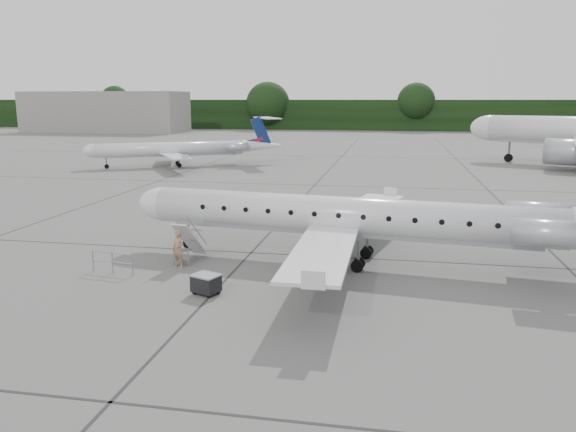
# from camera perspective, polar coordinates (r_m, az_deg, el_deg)

# --- Properties ---
(ground) EXTENTS (320.00, 320.00, 0.00)m
(ground) POSITION_cam_1_polar(r_m,az_deg,el_deg) (24.20, 5.90, -7.83)
(ground) COLOR #5E5E5C
(ground) RESTS_ON ground
(treeline) EXTENTS (260.00, 4.00, 8.00)m
(treeline) POSITION_cam_1_polar(r_m,az_deg,el_deg) (152.81, 10.13, 10.05)
(treeline) COLOR black
(treeline) RESTS_ON ground
(terminal_building) EXTENTS (40.00, 14.00, 10.00)m
(terminal_building) POSITION_cam_1_polar(r_m,az_deg,el_deg) (150.93, -18.04, 10.03)
(terminal_building) COLOR gray
(terminal_building) RESTS_ON ground
(main_regional_jet) EXTENTS (28.26, 21.93, 6.69)m
(main_regional_jet) POSITION_cam_1_polar(r_m,az_deg,el_deg) (27.88, 5.87, 1.91)
(main_regional_jet) COLOR silver
(main_regional_jet) RESTS_ON ground
(airstair) EXTENTS (1.11, 2.25, 2.10)m
(airstair) POSITION_cam_1_polar(r_m,az_deg,el_deg) (29.00, -9.93, -2.46)
(airstair) COLOR silver
(airstair) RESTS_ON ground
(passenger) EXTENTS (0.78, 0.64, 1.84)m
(passenger) POSITION_cam_1_polar(r_m,az_deg,el_deg) (27.99, -11.08, -3.30)
(passenger) COLOR #997153
(passenger) RESTS_ON ground
(safety_railing) EXTENTS (2.19, 0.40, 1.00)m
(safety_railing) POSITION_cam_1_polar(r_m,az_deg,el_deg) (27.90, -17.41, -4.57)
(safety_railing) COLOR gray
(safety_railing) RESTS_ON ground
(baggage_cart) EXTENTS (1.30, 1.19, 0.91)m
(baggage_cart) POSITION_cam_1_polar(r_m,az_deg,el_deg) (24.12, -8.33, -6.81)
(baggage_cart) COLOR black
(baggage_cart) RESTS_ON ground
(bg_regional_left) EXTENTS (27.63, 24.85, 5.95)m
(bg_regional_left) POSITION_cam_1_polar(r_m,az_deg,el_deg) (70.33, -11.83, 7.35)
(bg_regional_left) COLOR silver
(bg_regional_left) RESTS_ON ground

